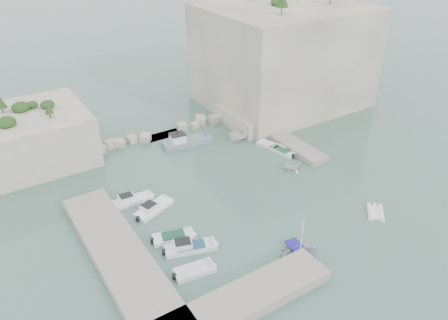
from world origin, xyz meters
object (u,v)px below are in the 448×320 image
inflatable_dinghy (375,214)px  tender_east_b (282,153)px  motorboat_d (191,249)px  motorboat_c (174,239)px  tender_east_d (242,139)px  tender_east_a (292,169)px  motorboat_e (195,273)px  motorboat_b (154,210)px  rowboat (300,254)px  tender_east_c (272,148)px  motorboat_a (133,202)px  work_boat (187,144)px

inflatable_dinghy → tender_east_b: tender_east_b is taller
motorboat_d → inflatable_dinghy: 22.11m
motorboat_d → tender_east_b: bearing=44.8°
motorboat_c → tender_east_d: size_ratio=1.00×
motorboat_d → tender_east_d: tender_east_d is taller
tender_east_a → tender_east_d: (-0.64, 11.00, 0.00)m
motorboat_c → tender_east_a: tender_east_a is taller
motorboat_d → motorboat_e: size_ratio=1.35×
motorboat_b → rowboat: bearing=-78.6°
inflatable_dinghy → tender_east_a: size_ratio=1.10×
motorboat_e → tender_east_c: (22.25, 16.16, 0.00)m
motorboat_d → tender_east_d: bearing=60.9°
motorboat_a → motorboat_d: size_ratio=0.92×
motorboat_d → tender_east_d: size_ratio=1.22×
motorboat_b → tender_east_a: (19.86, -1.54, 0.00)m
motorboat_d → work_boat: bearing=80.0°
tender_east_b → work_boat: work_boat is taller
inflatable_dinghy → tender_east_b: size_ratio=0.80×
motorboat_d → motorboat_e: (-1.29, -3.13, 0.00)m
motorboat_a → tender_east_a: size_ratio=1.78×
motorboat_d → work_boat: (10.84, 20.80, 0.00)m
rowboat → tender_east_c: bearing=-26.0°
motorboat_b → motorboat_d: size_ratio=0.93×
tender_east_a → tender_east_c: size_ratio=0.59×
motorboat_c → rowboat: rowboat is taller
motorboat_a → tender_east_a: 21.82m
tender_east_a → motorboat_e: bearing=127.8°
inflatable_dinghy → work_boat: work_boat is taller
tender_east_c → tender_east_b: bearing=167.0°
motorboat_a → inflatable_dinghy: bearing=-34.5°
tender_east_a → work_boat: size_ratio=0.38×
rowboat → tender_east_a: size_ratio=1.39×
motorboat_b → work_boat: bearing=27.2°
motorboat_e → tender_east_d: tender_east_d is taller
motorboat_e → tender_east_b: size_ratio=1.04×
motorboat_b → rowboat: 17.82m
motorboat_b → motorboat_c: size_ratio=1.14×
rowboat → tender_east_d: size_ratio=0.88×
motorboat_e → tender_east_c: size_ratio=0.85×
work_boat → motorboat_e: bearing=-110.4°
tender_east_c → tender_east_a: bearing=148.4°
motorboat_c → motorboat_e: bearing=-80.2°
tender_east_b → work_boat: 14.30m
motorboat_a → inflatable_dinghy: motorboat_a is taller
tender_east_b → tender_east_d: tender_east_d is taller
motorboat_e → inflatable_dinghy: bearing=0.5°
tender_east_d → work_boat: size_ratio=0.60×
motorboat_d → inflatable_dinghy: bearing=1.2°
motorboat_a → motorboat_c: bearing=-80.3°
rowboat → tender_east_d: bearing=-16.8°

